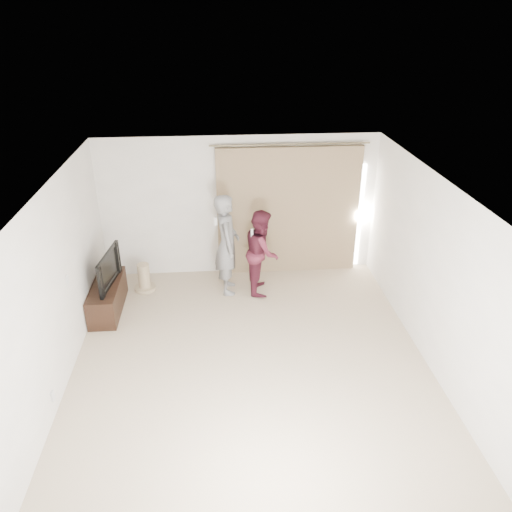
# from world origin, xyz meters

# --- Properties ---
(floor) EXTENTS (5.50, 5.50, 0.00)m
(floor) POSITION_xyz_m (0.00, 0.00, 0.00)
(floor) COLOR tan
(floor) RESTS_ON ground
(wall_back) EXTENTS (5.00, 0.04, 2.60)m
(wall_back) POSITION_xyz_m (0.00, 2.75, 1.30)
(wall_back) COLOR silver
(wall_back) RESTS_ON ground
(wall_left) EXTENTS (0.04, 5.50, 2.60)m
(wall_left) POSITION_xyz_m (-2.50, -0.00, 1.30)
(wall_left) COLOR silver
(wall_left) RESTS_ON ground
(ceiling) EXTENTS (5.00, 5.50, 0.01)m
(ceiling) POSITION_xyz_m (0.00, 0.00, 2.60)
(ceiling) COLOR white
(ceiling) RESTS_ON wall_back
(curtain) EXTENTS (2.80, 0.11, 2.46)m
(curtain) POSITION_xyz_m (0.91, 2.68, 1.20)
(curtain) COLOR #8F7D57
(curtain) RESTS_ON ground
(tv_console) EXTENTS (0.44, 1.28, 0.49)m
(tv_console) POSITION_xyz_m (-2.27, 1.50, 0.25)
(tv_console) COLOR black
(tv_console) RESTS_ON ground
(tv) EXTENTS (0.26, 1.00, 0.57)m
(tv) POSITION_xyz_m (-2.27, 1.50, 0.78)
(tv) COLOR black
(tv) RESTS_ON tv_console
(scratching_post) EXTENTS (0.38, 0.38, 0.51)m
(scratching_post) POSITION_xyz_m (-1.74, 2.13, 0.20)
(scratching_post) COLOR tan
(scratching_post) RESTS_ON ground
(person_man) EXTENTS (0.44, 0.66, 1.80)m
(person_man) POSITION_xyz_m (-0.25, 2.00, 0.90)
(person_man) COLOR slate
(person_man) RESTS_ON ground
(person_woman) EXTENTS (0.64, 0.78, 1.51)m
(person_woman) POSITION_xyz_m (0.35, 1.97, 0.76)
(person_woman) COLOR #511A29
(person_woman) RESTS_ON ground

